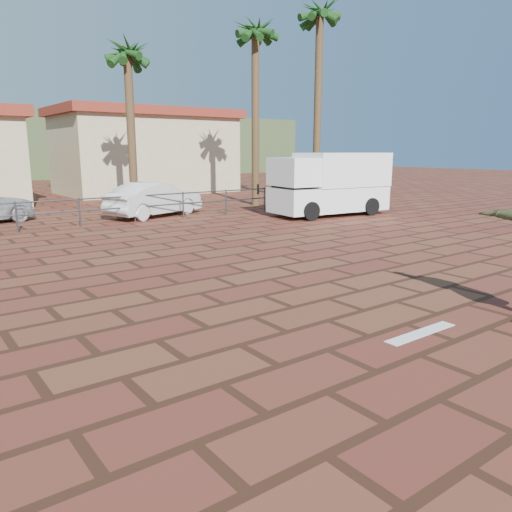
{
  "coord_description": "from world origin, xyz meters",
  "views": [
    {
      "loc": [
        -5.32,
        -5.25,
        2.61
      ],
      "look_at": [
        -0.26,
        1.54,
        0.8
      ],
      "focal_mm": 35.0,
      "sensor_mm": 36.0,
      "label": 1
    }
  ],
  "objects": [
    {
      "name": "guardrail",
      "position": [
        0.0,
        12.0,
        0.68
      ],
      "size": [
        24.06,
        0.06,
        1.0
      ],
      "color": "#47494F",
      "rests_on": "ground"
    },
    {
      "name": "car_white",
      "position": [
        3.28,
        13.0,
        0.68
      ],
      "size": [
        4.35,
        2.66,
        1.35
      ],
      "primitive_type": "imported",
      "rotation": [
        0.0,
        0.0,
        1.89
      ],
      "color": "silver",
      "rests_on": "ground"
    },
    {
      "name": "ground",
      "position": [
        0.0,
        0.0,
        0.0
      ],
      "size": [
        120.0,
        120.0,
        0.0
      ],
      "primitive_type": "plane",
      "color": "brown",
      "rests_on": "ground"
    },
    {
      "name": "palm_far_right",
      "position": [
        12.0,
        13.0,
        8.51
      ],
      "size": [
        2.4,
        2.4,
        10.05
      ],
      "color": "brown",
      "rests_on": "ground"
    },
    {
      "name": "campervan",
      "position": [
        9.16,
        9.17,
        1.3
      ],
      "size": [
        4.98,
        2.54,
        2.48
      ],
      "rotation": [
        0.0,
        0.0,
        -0.11
      ],
      "color": "white",
      "rests_on": "ground"
    },
    {
      "name": "paint_stripe",
      "position": [
        0.7,
        -1.2,
        0.0
      ],
      "size": [
        1.4,
        0.22,
        0.01
      ],
      "primitive_type": "cube",
      "color": "white",
      "rests_on": "ground"
    },
    {
      "name": "palm_center",
      "position": [
        3.5,
        15.5,
        6.36
      ],
      "size": [
        2.4,
        2.4,
        7.75
      ],
      "color": "brown",
      "rests_on": "ground"
    },
    {
      "name": "building_east",
      "position": [
        8.0,
        24.0,
        2.54
      ],
      "size": [
        10.6,
        6.6,
        5.0
      ],
      "color": "beige",
      "rests_on": "ground"
    },
    {
      "name": "street_sign",
      "position": [
        8.67,
        12.0,
        1.6
      ],
      "size": [
        0.46,
        0.11,
        2.29
      ],
      "rotation": [
        0.0,
        0.0,
        0.15
      ],
      "color": "gray",
      "rests_on": "ground"
    },
    {
      "name": "palm_right",
      "position": [
        9.0,
        14.0,
        7.58
      ],
      "size": [
        2.4,
        2.4,
        9.05
      ],
      "color": "brown",
      "rests_on": "ground"
    }
  ]
}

